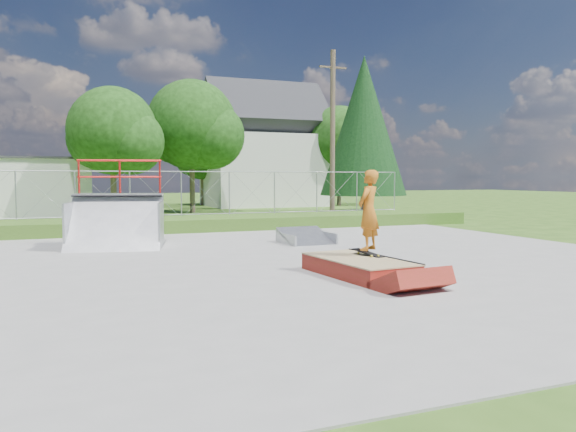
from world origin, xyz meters
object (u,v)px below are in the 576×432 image
Objects in this scene: grind_box at (358,268)px; skater at (369,214)px; flat_bank_ramp at (307,237)px; quarter_pipe at (115,204)px.

grind_box is 1.20m from skater.
grind_box is at bearing -104.64° from flat_bank_ramp.
flat_bank_ramp is at bearing -135.54° from skater.
quarter_pipe reaches higher than skater.
skater is at bearing 31.08° from grind_box.
quarter_pipe is 1.69× the size of flat_bank_ramp.
flat_bank_ramp is (5.55, -1.05, -1.07)m from quarter_pipe.
grind_box is at bearing -44.91° from quarter_pipe.
flat_bank_ramp reaches higher than grind_box.
skater is (4.63, -6.40, -0.00)m from quarter_pipe.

